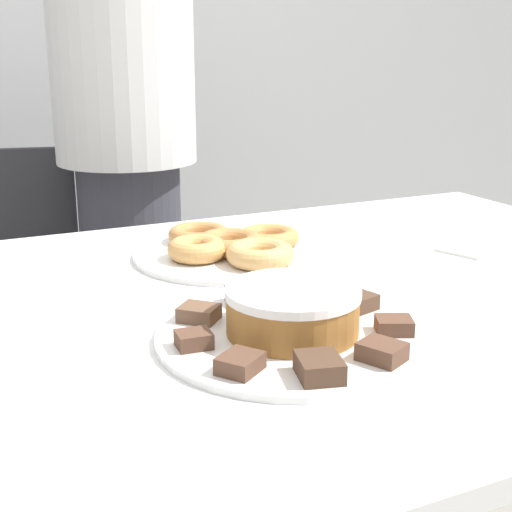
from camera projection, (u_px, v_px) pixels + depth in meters
wall_back at (48, 0)px, 2.40m from camera, size 8.00×0.05×2.60m
table at (254, 342)px, 1.15m from camera, size 1.75×1.09×0.76m
person_standing at (126, 139)px, 1.91m from camera, size 0.37×0.37×1.73m
office_chair_left at (10, 325)px, 1.95m from camera, size 0.52×0.52×0.88m
plate_cake at (292, 336)px, 0.97m from camera, size 0.37×0.37×0.01m
plate_donuts at (230, 254)px, 1.35m from camera, size 0.36×0.36×0.01m
frosted_cake at (293, 310)px, 0.96m from camera, size 0.18×0.18×0.06m
lamington_0 at (382, 352)px, 0.88m from camera, size 0.06×0.07×0.02m
lamington_1 at (394, 325)px, 0.96m from camera, size 0.06×0.06×0.02m
lamington_2 at (361, 302)px, 1.05m from camera, size 0.05×0.05×0.02m
lamington_3 at (303, 291)px, 1.09m from camera, size 0.07×0.07×0.03m
lamington_4 at (242, 295)px, 1.08m from camera, size 0.04×0.05×0.02m
lamington_5 at (199, 313)px, 1.01m from camera, size 0.07×0.07×0.02m
lamington_6 at (194, 340)px, 0.92m from camera, size 0.05×0.04×0.02m
lamington_7 at (240, 363)px, 0.85m from camera, size 0.07×0.07×0.02m
lamington_8 at (319, 367)px, 0.83m from camera, size 0.06×0.07×0.03m
donut_0 at (230, 243)px, 1.34m from camera, size 0.13×0.13×0.04m
donut_1 at (199, 234)px, 1.41m from camera, size 0.12×0.12×0.03m
donut_2 at (197, 249)px, 1.30m from camera, size 0.11×0.11×0.04m
donut_3 at (260, 254)px, 1.26m from camera, size 0.12×0.12×0.04m
donut_4 at (269, 237)px, 1.39m from camera, size 0.12×0.12×0.03m
napkin at (471, 248)px, 1.39m from camera, size 0.14×0.13×0.01m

